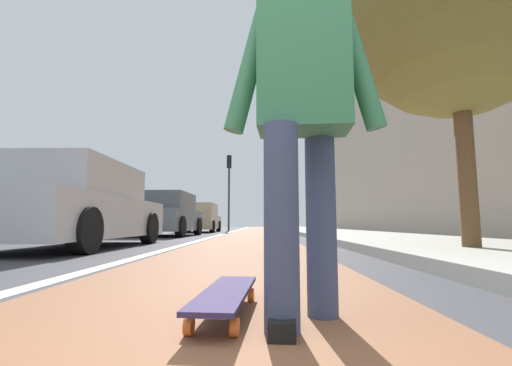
% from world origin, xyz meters
% --- Properties ---
extents(ground_plane, '(80.00, 80.00, 0.00)m').
position_xyz_m(ground_plane, '(10.00, 0.00, 0.00)').
color(ground_plane, '#38383D').
extents(bike_lane_paint, '(56.00, 2.21, 0.00)m').
position_xyz_m(bike_lane_paint, '(24.00, 0.00, 0.00)').
color(bike_lane_paint, brown).
rests_on(bike_lane_paint, ground).
extents(lane_stripe_white, '(52.00, 0.16, 0.01)m').
position_xyz_m(lane_stripe_white, '(20.00, 1.26, 0.00)').
color(lane_stripe_white, silver).
rests_on(lane_stripe_white, ground).
extents(sidewalk_curb, '(52.00, 3.20, 0.13)m').
position_xyz_m(sidewalk_curb, '(18.00, -3.28, 0.07)').
color(sidewalk_curb, '#9E9B93').
rests_on(sidewalk_curb, ground).
extents(building_facade, '(40.00, 1.20, 10.92)m').
position_xyz_m(building_facade, '(22.00, -6.38, 5.46)').
color(building_facade, gray).
rests_on(building_facade, ground).
extents(skateboard, '(0.85, 0.26, 0.11)m').
position_xyz_m(skateboard, '(1.24, -0.11, 0.09)').
color(skateboard, orange).
rests_on(skateboard, ground).
extents(skater_person, '(0.45, 0.72, 1.64)m').
position_xyz_m(skater_person, '(1.09, -0.46, 0.94)').
color(skater_person, '#384260').
rests_on(skater_person, ground).
extents(parked_car_near, '(4.40, 1.95, 1.49)m').
position_xyz_m(parked_car_near, '(5.75, 2.96, 0.72)').
color(parked_car_near, '#B7B7BC').
rests_on(parked_car_near, ground).
extents(parked_car_mid, '(4.20, 2.06, 1.49)m').
position_xyz_m(parked_car_mid, '(11.90, 3.04, 0.72)').
color(parked_car_mid, '#4C5156').
rests_on(parked_car_mid, ground).
extents(parked_car_far, '(4.44, 1.92, 1.46)m').
position_xyz_m(parked_car_far, '(17.94, 2.87, 0.69)').
color(parked_car_far, tan).
rests_on(parked_car_far, ground).
extents(traffic_light, '(0.33, 0.28, 4.71)m').
position_xyz_m(traffic_light, '(21.40, 1.66, 3.23)').
color(traffic_light, '#2D2D2D').
rests_on(traffic_light, ground).
extents(street_tree_near, '(2.97, 2.97, 4.80)m').
position_xyz_m(street_tree_near, '(4.01, -2.88, 3.31)').
color(street_tree_near, brown).
rests_on(street_tree_near, ground).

